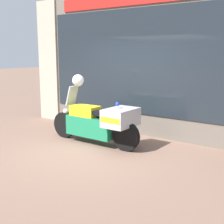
{
  "coord_description": "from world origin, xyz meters",
  "views": [
    {
      "loc": [
        4.19,
        -4.89,
        2.1
      ],
      "look_at": [
        -0.11,
        1.0,
        0.68
      ],
      "focal_mm": 50.0,
      "sensor_mm": 36.0,
      "label": 1
    }
  ],
  "objects": [
    {
      "name": "white_helmet",
      "position": [
        -0.72,
        0.51,
        1.44
      ],
      "size": [
        0.27,
        0.27,
        0.27
      ],
      "primitive_type": "sphere",
      "color": "white",
      "rests_on": "paramedic_motorcycle"
    },
    {
      "name": "window_display",
      "position": [
        0.31,
        2.03,
        0.5
      ],
      "size": [
        5.77,
        0.3,
        2.11
      ],
      "color": "slate",
      "rests_on": "ground"
    },
    {
      "name": "shop_building",
      "position": [
        -0.38,
        2.0,
        1.8
      ],
      "size": [
        6.99,
        0.55,
        3.59
      ],
      "color": "#6B6056",
      "rests_on": "ground"
    },
    {
      "name": "paramedic_motorcycle",
      "position": [
        -0.08,
        0.5,
        0.54
      ],
      "size": [
        2.45,
        0.79,
        1.3
      ],
      "rotation": [
        0.0,
        0.0,
        3.14
      ],
      "color": "black",
      "rests_on": "ground"
    },
    {
      "name": "ground_plane",
      "position": [
        0.0,
        0.0,
        0.0
      ],
      "size": [
        60.0,
        60.0,
        0.0
      ],
      "primitive_type": "plane",
      "color": "#7A5B4C"
    }
  ]
}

